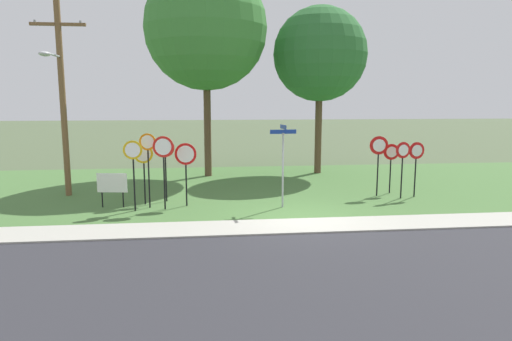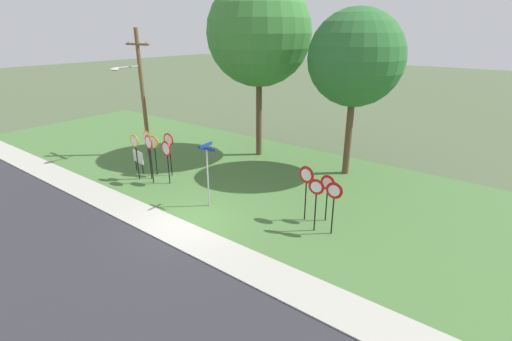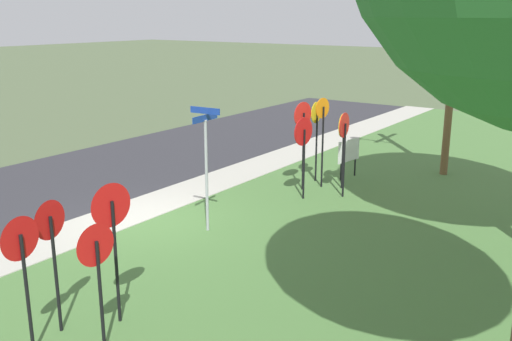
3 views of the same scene
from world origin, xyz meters
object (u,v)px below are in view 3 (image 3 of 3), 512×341
at_px(stop_sign_far_center, 322,125).
at_px(yield_sign_far_left, 112,220).
at_px(stop_sign_near_right, 316,125).
at_px(stop_sign_far_left, 344,136).
at_px(yield_sign_near_left, 21,254).
at_px(utility_pole, 450,43).
at_px(notice_board, 349,152).
at_px(yield_sign_near_right, 96,259).
at_px(stop_sign_center_tall, 303,140).
at_px(street_name_post, 206,159).
at_px(stop_sign_far_right, 343,135).
at_px(yield_sign_far_right, 51,236).
at_px(stop_sign_near_left, 303,126).

bearing_deg(stop_sign_far_center, yield_sign_far_left, 16.71).
relative_size(stop_sign_near_right, stop_sign_far_center, 0.92).
distance_m(stop_sign_far_left, yield_sign_near_left, 9.88).
bearing_deg(utility_pole, notice_board, -44.76).
xyz_separation_m(stop_sign_far_center, yield_sign_near_right, (9.70, 1.52, -0.38)).
distance_m(stop_sign_center_tall, yield_sign_near_right, 8.50).
bearing_deg(stop_sign_near_right, yield_sign_near_right, 7.20).
bearing_deg(yield_sign_near_left, stop_sign_center_tall, 178.15).
height_order(yield_sign_near_right, street_name_post, street_name_post).
xyz_separation_m(yield_sign_near_right, street_name_post, (-4.90, -1.97, 0.25)).
height_order(stop_sign_far_right, stop_sign_center_tall, stop_sign_center_tall).
bearing_deg(stop_sign_far_center, yield_sign_far_right, 12.94).
relative_size(yield_sign_near_left, yield_sign_near_right, 1.07).
height_order(stop_sign_far_right, yield_sign_far_right, stop_sign_far_right).
relative_size(yield_sign_near_left, notice_board, 1.77).
distance_m(stop_sign_center_tall, yield_sign_near_left, 9.09).
xyz_separation_m(yield_sign_far_left, yield_sign_far_right, (0.77, -0.56, -0.16)).
distance_m(stop_sign_near_right, yield_sign_far_right, 10.23).
bearing_deg(yield_sign_near_left, street_name_post, -173.82).
bearing_deg(yield_sign_near_left, yield_sign_far_right, -168.08).
bearing_deg(stop_sign_far_left, utility_pole, 155.13).
distance_m(yield_sign_near_right, street_name_post, 5.29).
bearing_deg(street_name_post, yield_sign_far_right, 6.20).
bearing_deg(stop_sign_far_center, stop_sign_center_tall, 15.97).
height_order(street_name_post, notice_board, street_name_post).
relative_size(stop_sign_near_left, stop_sign_far_center, 0.97).
bearing_deg(stop_sign_far_right, stop_sign_near_right, -110.31).
relative_size(street_name_post, notice_board, 2.39).
bearing_deg(yield_sign_far_left, yield_sign_near_right, 40.49).
height_order(stop_sign_near_right, yield_sign_far_left, stop_sign_near_right).
distance_m(stop_sign_near_left, street_name_post, 4.23).
bearing_deg(utility_pole, stop_sign_far_right, -29.56).
distance_m(street_name_post, notice_board, 6.25).
distance_m(yield_sign_near_left, yield_sign_near_right, 1.08).
height_order(stop_sign_far_right, yield_sign_near_left, stop_sign_far_right).
bearing_deg(stop_sign_near_left, utility_pole, 155.75).
bearing_deg(yield_sign_far_left, utility_pole, -178.63).
bearing_deg(notice_board, stop_sign_far_right, 24.37).
relative_size(stop_sign_far_left, stop_sign_far_right, 1.07).
height_order(yield_sign_far_right, utility_pole, utility_pole).
bearing_deg(yield_sign_far_right, stop_sign_near_left, 175.79).
bearing_deg(stop_sign_near_right, yield_sign_far_right, 1.48).
height_order(yield_sign_near_right, utility_pole, utility_pole).
distance_m(stop_sign_center_tall, yield_sign_far_right, 8.42).
xyz_separation_m(stop_sign_far_center, stop_sign_far_right, (-0.23, 0.56, -0.28)).
xyz_separation_m(stop_sign_near_right, yield_sign_far_right, (10.18, 0.95, -0.13)).
bearing_deg(stop_sign_near_right, stop_sign_near_left, 3.42).
relative_size(stop_sign_far_center, yield_sign_near_left, 1.22).
bearing_deg(yield_sign_near_left, stop_sign_far_center, 178.46).
relative_size(stop_sign_near_left, yield_sign_far_left, 1.07).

